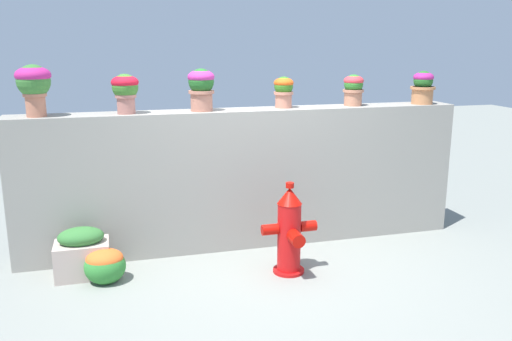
% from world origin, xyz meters
% --- Properties ---
extents(ground_plane, '(24.00, 24.00, 0.00)m').
position_xyz_m(ground_plane, '(0.00, 0.00, 0.00)').
color(ground_plane, gray).
extents(stone_wall, '(4.85, 0.40, 1.51)m').
position_xyz_m(stone_wall, '(0.00, 1.01, 0.76)').
color(stone_wall, gray).
rests_on(stone_wall, ground).
extents(potted_plant_0, '(0.33, 0.33, 0.50)m').
position_xyz_m(potted_plant_0, '(-2.08, 0.97, 1.84)').
color(potted_plant_0, '#B87156').
rests_on(potted_plant_0, stone_wall).
extents(potted_plant_1, '(0.27, 0.27, 0.40)m').
position_xyz_m(potted_plant_1, '(-1.24, 0.97, 1.76)').
color(potted_plant_1, '#AE6C61').
rests_on(potted_plant_1, stone_wall).
extents(potted_plant_2, '(0.28, 0.28, 0.44)m').
position_xyz_m(potted_plant_2, '(-0.47, 0.99, 1.77)').
color(potted_plant_2, '#AF6E5A').
rests_on(potted_plant_2, stone_wall).
extents(potted_plant_3, '(0.22, 0.22, 0.34)m').
position_xyz_m(potted_plant_3, '(0.44, 1.03, 1.71)').
color(potted_plant_3, '#BF755E').
rests_on(potted_plant_3, stone_wall).
extents(potted_plant_4, '(0.23, 0.23, 0.35)m').
position_xyz_m(potted_plant_4, '(1.26, 1.02, 1.72)').
color(potted_plant_4, '#B57458').
rests_on(potted_plant_4, stone_wall).
extents(potted_plant_5, '(0.28, 0.28, 0.38)m').
position_xyz_m(potted_plant_5, '(2.10, 0.97, 1.72)').
color(potted_plant_5, '#BD794C').
rests_on(potted_plant_5, stone_wall).
extents(fire_hydrant, '(0.55, 0.44, 0.91)m').
position_xyz_m(fire_hydrant, '(0.21, 0.12, 0.42)').
color(fire_hydrant, red).
rests_on(fire_hydrant, ground).
extents(flower_bush_left, '(0.39, 0.35, 0.34)m').
position_xyz_m(flower_bush_left, '(-1.53, 0.38, 0.18)').
color(flower_bush_left, '#328334').
rests_on(flower_bush_left, ground).
extents(planter_box, '(0.51, 0.35, 0.49)m').
position_xyz_m(planter_box, '(-1.74, 0.57, 0.23)').
color(planter_box, '#B8A297').
rests_on(planter_box, ground).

